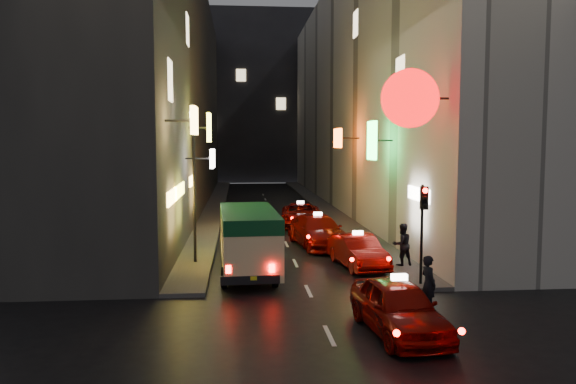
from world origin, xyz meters
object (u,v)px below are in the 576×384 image
object	(u,v)px
taxi_near	(399,303)
lamp_post	(194,176)
minibus	(249,234)
pedestrian_crossing	(428,280)
traffic_light	(423,213)

from	to	relation	value
taxi_near	lamp_post	size ratio (longest dim) A/B	0.88
minibus	pedestrian_crossing	bearing A→B (deg)	-44.83
taxi_near	minibus	bearing A→B (deg)	118.69
traffic_light	lamp_post	distance (m)	9.42
lamp_post	pedestrian_crossing	bearing A→B (deg)	-43.83
minibus	taxi_near	size ratio (longest dim) A/B	1.08
taxi_near	pedestrian_crossing	distance (m)	2.31
pedestrian_crossing	traffic_light	bearing A→B (deg)	-26.70
minibus	lamp_post	xyz separation A→B (m)	(-2.19, 1.93, 2.13)
minibus	taxi_near	xyz separation A→B (m)	(3.87, -7.08, -0.75)
minibus	traffic_light	xyz separation A→B (m)	(6.01, -2.60, 1.09)
pedestrian_crossing	traffic_light	world-z (taller)	traffic_light
minibus	traffic_light	distance (m)	6.64
minibus	taxi_near	bearing A→B (deg)	-61.31
traffic_light	pedestrian_crossing	bearing A→B (deg)	-104.68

